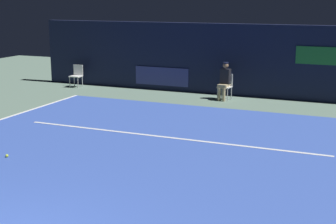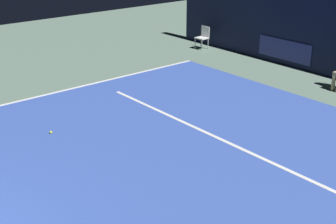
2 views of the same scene
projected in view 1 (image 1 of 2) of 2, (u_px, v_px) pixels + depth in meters
ground_plane at (129, 162)px, 10.81m from camera, size 31.58×31.58×0.00m
court_surface at (129, 162)px, 10.80m from camera, size 10.54×11.97×0.01m
line_service at (166, 137)px, 12.68m from camera, size 8.22×0.10×0.01m
back_wall at (233, 60)px, 18.01m from camera, size 15.77×0.33×2.60m
line_judge_on_chair at (225, 81)px, 17.27m from camera, size 0.49×0.56×1.32m
courtside_chair_near at (77, 75)px, 19.85m from camera, size 0.45×0.43×0.88m
tennis_ball at (7, 156)px, 11.09m from camera, size 0.07×0.07×0.07m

